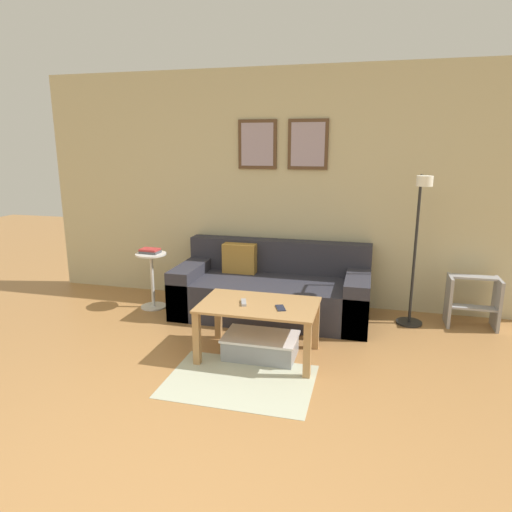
{
  "coord_description": "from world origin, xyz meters",
  "views": [
    {
      "loc": [
        0.98,
        -1.74,
        1.76
      ],
      "look_at": [
        0.06,
        1.85,
        0.85
      ],
      "focal_mm": 32.0,
      "sensor_mm": 36.0,
      "label": 1
    }
  ],
  "objects_px": {
    "remote_control": "(244,302)",
    "cell_phone": "(280,308)",
    "coffee_table": "(259,313)",
    "storage_bin": "(261,346)",
    "step_stool": "(473,300)",
    "book_stack": "(150,251)",
    "couch": "(272,290)",
    "floor_lamp": "(417,244)",
    "side_table": "(152,275)"
  },
  "relations": [
    {
      "from": "remote_control",
      "to": "step_stool",
      "type": "relative_size",
      "value": 0.3
    },
    {
      "from": "coffee_table",
      "to": "side_table",
      "type": "distance_m",
      "value": 1.67
    },
    {
      "from": "side_table",
      "to": "cell_phone",
      "type": "height_order",
      "value": "side_table"
    },
    {
      "from": "storage_bin",
      "to": "book_stack",
      "type": "bearing_deg",
      "value": 148.5
    },
    {
      "from": "couch",
      "to": "floor_lamp",
      "type": "xyz_separation_m",
      "value": [
        1.4,
        -0.06,
        0.59
      ]
    },
    {
      "from": "step_stool",
      "to": "floor_lamp",
      "type": "bearing_deg",
      "value": -159.13
    },
    {
      "from": "side_table",
      "to": "book_stack",
      "type": "height_order",
      "value": "book_stack"
    },
    {
      "from": "step_stool",
      "to": "coffee_table",
      "type": "bearing_deg",
      "value": -148.25
    },
    {
      "from": "coffee_table",
      "to": "step_stool",
      "type": "bearing_deg",
      "value": 31.75
    },
    {
      "from": "storage_bin",
      "to": "side_table",
      "type": "bearing_deg",
      "value": 148.59
    },
    {
      "from": "side_table",
      "to": "book_stack",
      "type": "bearing_deg",
      "value": 139.71
    },
    {
      "from": "side_table",
      "to": "cell_phone",
      "type": "bearing_deg",
      "value": -30.04
    },
    {
      "from": "coffee_table",
      "to": "storage_bin",
      "type": "distance_m",
      "value": 0.29
    },
    {
      "from": "book_stack",
      "to": "remote_control",
      "type": "xyz_separation_m",
      "value": [
        1.31,
        -0.91,
        -0.16
      ]
    },
    {
      "from": "side_table",
      "to": "cell_phone",
      "type": "relative_size",
      "value": 4.39
    },
    {
      "from": "remote_control",
      "to": "cell_phone",
      "type": "distance_m",
      "value": 0.32
    },
    {
      "from": "side_table",
      "to": "couch",
      "type": "bearing_deg",
      "value": 5.63
    },
    {
      "from": "coffee_table",
      "to": "side_table",
      "type": "height_order",
      "value": "side_table"
    },
    {
      "from": "storage_bin",
      "to": "remote_control",
      "type": "xyz_separation_m",
      "value": [
        -0.14,
        -0.02,
        0.38
      ]
    },
    {
      "from": "coffee_table",
      "to": "storage_bin",
      "type": "bearing_deg",
      "value": -15.49
    },
    {
      "from": "couch",
      "to": "remote_control",
      "type": "relative_size",
      "value": 13.29
    },
    {
      "from": "remote_control",
      "to": "side_table",
      "type": "bearing_deg",
      "value": 127.53
    },
    {
      "from": "coffee_table",
      "to": "storage_bin",
      "type": "height_order",
      "value": "coffee_table"
    },
    {
      "from": "book_stack",
      "to": "cell_phone",
      "type": "relative_size",
      "value": 1.54
    },
    {
      "from": "floor_lamp",
      "to": "remote_control",
      "type": "height_order",
      "value": "floor_lamp"
    },
    {
      "from": "step_stool",
      "to": "book_stack",
      "type": "bearing_deg",
      "value": -175.22
    },
    {
      "from": "couch",
      "to": "floor_lamp",
      "type": "relative_size",
      "value": 1.33
    },
    {
      "from": "book_stack",
      "to": "floor_lamp",
      "type": "bearing_deg",
      "value": 1.16
    },
    {
      "from": "book_stack",
      "to": "step_stool",
      "type": "height_order",
      "value": "book_stack"
    },
    {
      "from": "couch",
      "to": "cell_phone",
      "type": "relative_size",
      "value": 14.24
    },
    {
      "from": "book_stack",
      "to": "step_stool",
      "type": "bearing_deg",
      "value": 4.78
    },
    {
      "from": "couch",
      "to": "coffee_table",
      "type": "height_order",
      "value": "couch"
    },
    {
      "from": "book_stack",
      "to": "step_stool",
      "type": "distance_m",
      "value": 3.34
    },
    {
      "from": "couch",
      "to": "book_stack",
      "type": "xyz_separation_m",
      "value": [
        -1.33,
        -0.12,
        0.38
      ]
    },
    {
      "from": "coffee_table",
      "to": "side_table",
      "type": "bearing_deg",
      "value": 148.4
    },
    {
      "from": "couch",
      "to": "cell_phone",
      "type": "bearing_deg",
      "value": -74.13
    },
    {
      "from": "coffee_table",
      "to": "storage_bin",
      "type": "relative_size",
      "value": 1.58
    },
    {
      "from": "couch",
      "to": "floor_lamp",
      "type": "distance_m",
      "value": 1.52
    },
    {
      "from": "storage_bin",
      "to": "book_stack",
      "type": "distance_m",
      "value": 1.79
    },
    {
      "from": "couch",
      "to": "storage_bin",
      "type": "height_order",
      "value": "couch"
    },
    {
      "from": "couch",
      "to": "step_stool",
      "type": "relative_size",
      "value": 3.99
    },
    {
      "from": "floor_lamp",
      "to": "step_stool",
      "type": "height_order",
      "value": "floor_lamp"
    },
    {
      "from": "cell_phone",
      "to": "step_stool",
      "type": "distance_m",
      "value": 2.09
    },
    {
      "from": "coffee_table",
      "to": "step_stool",
      "type": "height_order",
      "value": "step_stool"
    },
    {
      "from": "floor_lamp",
      "to": "cell_phone",
      "type": "height_order",
      "value": "floor_lamp"
    },
    {
      "from": "floor_lamp",
      "to": "cell_phone",
      "type": "bearing_deg",
      "value": -137.61
    },
    {
      "from": "side_table",
      "to": "book_stack",
      "type": "distance_m",
      "value": 0.27
    },
    {
      "from": "cell_phone",
      "to": "coffee_table",
      "type": "bearing_deg",
      "value": 141.12
    },
    {
      "from": "cell_phone",
      "to": "floor_lamp",
      "type": "bearing_deg",
      "value": 20.95
    },
    {
      "from": "couch",
      "to": "side_table",
      "type": "bearing_deg",
      "value": -174.37
    }
  ]
}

